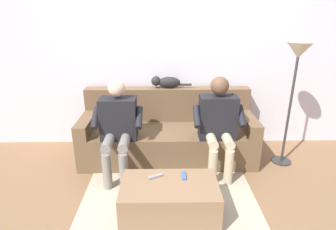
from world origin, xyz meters
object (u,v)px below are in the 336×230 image
(remote_blue, at_px, (184,175))
(coffee_table, at_px, (170,200))
(couch, at_px, (168,134))
(person_left_seated, at_px, (218,121))
(remote_gray, at_px, (155,176))
(cat_on_backrest, at_px, (166,82))
(floor_lamp, at_px, (297,63))
(person_right_seated, at_px, (118,123))

(remote_blue, bearing_deg, coffee_table, -47.87)
(couch, xyz_separation_m, person_left_seated, (-0.58, 0.40, 0.34))
(remote_gray, distance_m, remote_blue, 0.27)
(cat_on_backrest, distance_m, remote_blue, 1.45)
(remote_gray, xyz_separation_m, remote_blue, (-0.27, -0.01, -0.00))
(remote_gray, bearing_deg, floor_lamp, 1.91)
(person_left_seated, distance_m, cat_on_backrest, 0.93)
(coffee_table, bearing_deg, person_left_seated, -125.88)
(couch, bearing_deg, remote_blue, 97.39)
(cat_on_backrest, bearing_deg, person_left_seated, 132.66)
(person_left_seated, distance_m, remote_blue, 0.85)
(couch, height_order, cat_on_backrest, cat_on_backrest)
(remote_gray, bearing_deg, person_right_seated, 96.39)
(cat_on_backrest, bearing_deg, remote_gray, 85.16)
(floor_lamp, bearing_deg, remote_blue, 32.93)
(coffee_table, height_order, person_left_seated, person_left_seated)
(cat_on_backrest, xyz_separation_m, remote_gray, (0.11, 1.33, -0.59))
(coffee_table, bearing_deg, remote_gray, -40.46)
(remote_blue, relative_size, floor_lamp, 0.09)
(remote_blue, distance_m, floor_lamp, 1.83)
(remote_gray, bearing_deg, cat_on_backrest, 58.38)
(person_left_seated, bearing_deg, floor_lamp, -167.86)
(cat_on_backrest, xyz_separation_m, remote_blue, (-0.16, 1.32, -0.59))
(couch, height_order, floor_lamp, floor_lamp)
(floor_lamp, bearing_deg, couch, -8.00)
(coffee_table, relative_size, person_left_seated, 0.78)
(coffee_table, relative_size, floor_lamp, 0.60)
(cat_on_backrest, distance_m, floor_lamp, 1.59)
(person_left_seated, bearing_deg, cat_on_backrest, -47.34)
(person_right_seated, xyz_separation_m, cat_on_backrest, (-0.56, -0.65, 0.32))
(cat_on_backrest, height_order, floor_lamp, floor_lamp)
(couch, relative_size, cat_on_backrest, 4.11)
(person_right_seated, relative_size, remote_gray, 7.77)
(remote_blue, bearing_deg, person_left_seated, 146.28)
(person_right_seated, relative_size, cat_on_backrest, 2.10)
(couch, bearing_deg, person_right_seated, 34.96)
(remote_gray, distance_m, floor_lamp, 2.04)
(coffee_table, height_order, remote_gray, remote_gray)
(couch, distance_m, coffee_table, 1.20)
(coffee_table, bearing_deg, floor_lamp, -146.05)
(coffee_table, height_order, cat_on_backrest, cat_on_backrest)
(couch, height_order, coffee_table, couch)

